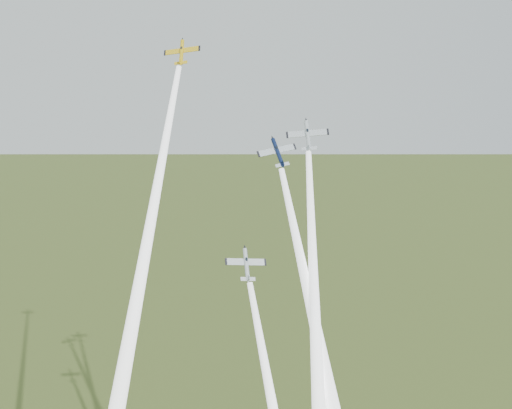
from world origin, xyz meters
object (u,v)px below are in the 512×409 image
plane_yellow (182,52)px  plane_silver_low (246,264)px  plane_silver_right (308,135)px  plane_navy (278,152)px

plane_yellow → plane_silver_low: 38.67m
plane_silver_right → plane_yellow: bearing=160.6°
plane_silver_right → plane_silver_low: size_ratio=1.01×
plane_yellow → plane_silver_low: (10.55, -14.41, -34.30)m
plane_yellow → plane_silver_low: bearing=-41.3°
plane_silver_right → plane_silver_low: plane_silver_right is taller
plane_yellow → plane_silver_right: bearing=-10.4°
plane_navy → plane_silver_low: plane_navy is taller
plane_yellow → plane_navy: (15.96, -10.20, -16.47)m
plane_navy → plane_silver_low: 19.10m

